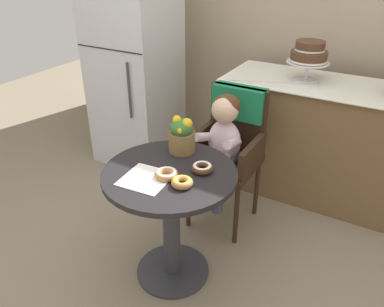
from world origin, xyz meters
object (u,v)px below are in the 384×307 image
at_px(cafe_table, 171,204).
at_px(flower_vase, 182,134).
at_px(seated_child, 222,139).
at_px(wicker_chair, 232,135).
at_px(donut_mid, 202,168).
at_px(donut_front, 182,182).
at_px(tiered_cake_stand, 309,55).
at_px(refrigerator, 135,67).
at_px(donut_side, 166,174).

relative_size(cafe_table, flower_vase, 3.26).
distance_m(seated_child, flower_vase, 0.37).
xyz_separation_m(wicker_chair, donut_mid, (0.11, -0.62, 0.10)).
relative_size(wicker_chair, donut_front, 8.68).
distance_m(wicker_chair, tiered_cake_stand, 0.80).
bearing_deg(refrigerator, donut_front, -45.14).
height_order(seated_child, refrigerator, refrigerator).
xyz_separation_m(cafe_table, donut_front, (0.13, -0.08, 0.23)).
distance_m(seated_child, donut_front, 0.64).
height_order(wicker_chair, tiered_cake_stand, tiered_cake_stand).
height_order(donut_front, flower_vase, flower_vase).
distance_m(donut_front, donut_side, 0.11).
xyz_separation_m(wicker_chair, seated_child, (0.00, -0.16, 0.04)).
bearing_deg(cafe_table, seated_child, 85.81).
bearing_deg(donut_side, flower_vase, 105.42).
height_order(wicker_chair, donut_front, wicker_chair).
bearing_deg(flower_vase, donut_front, -58.81).
bearing_deg(donut_side, donut_mid, 47.68).
height_order(wicker_chair, donut_side, wicker_chair).
xyz_separation_m(cafe_table, flower_vase, (-0.06, 0.23, 0.32)).
distance_m(cafe_table, tiered_cake_stand, 1.46).
height_order(seated_child, flower_vase, seated_child).
distance_m(cafe_table, wicker_chair, 0.72).
bearing_deg(tiered_cake_stand, flower_vase, -110.31).
distance_m(cafe_table, refrigerator, 1.56).
bearing_deg(seated_child, tiered_cake_stand, 68.45).
xyz_separation_m(donut_mid, tiered_cake_stand, (0.19, 1.21, 0.34)).
bearing_deg(wicker_chair, refrigerator, 155.37).
height_order(donut_mid, refrigerator, refrigerator).
bearing_deg(cafe_table, donut_side, -72.96).
relative_size(flower_vase, tiered_cake_stand, 0.74).
distance_m(flower_vase, refrigerator, 1.32).
distance_m(cafe_table, donut_side, 0.24).
bearing_deg(seated_child, cafe_table, -94.19).
bearing_deg(refrigerator, donut_side, -47.27).
relative_size(donut_mid, flower_vase, 0.53).
height_order(cafe_table, donut_mid, donut_mid).
relative_size(donut_mid, donut_side, 0.96).
height_order(wicker_chair, seated_child, seated_child).
xyz_separation_m(flower_vase, refrigerator, (-0.99, 0.87, 0.02)).
xyz_separation_m(wicker_chair, refrigerator, (-1.09, 0.39, 0.21)).
distance_m(seated_child, donut_side, 0.61).
distance_m(flower_vase, tiered_cake_stand, 1.17).
relative_size(donut_side, flower_vase, 0.55).
bearing_deg(flower_vase, donut_mid, -33.79).
xyz_separation_m(donut_mid, refrigerator, (-1.20, 1.01, 0.11)).
relative_size(seated_child, donut_mid, 6.26).
relative_size(wicker_chair, donut_mid, 8.22).
bearing_deg(tiered_cake_stand, donut_side, -103.25).
relative_size(donut_mid, tiered_cake_stand, 0.39).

